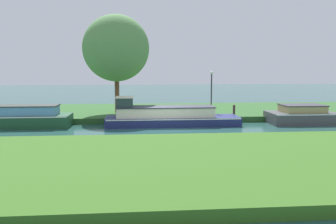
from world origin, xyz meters
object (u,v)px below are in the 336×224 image
lamp_post (211,88)px  slate_narrowboat (301,115)px  willow_tree_left (116,48)px  navy_barge (168,116)px  mooring_post_near (165,113)px  forest_cruiser (20,117)px  mooring_post_far (234,110)px

lamp_post → slate_narrowboat: bearing=-21.0°
willow_tree_left → lamp_post: size_ratio=2.32×
navy_barge → mooring_post_near: size_ratio=16.99×
forest_cruiser → willow_tree_left: (6.02, 4.01, 4.68)m
lamp_post → mooring_post_far: size_ratio=3.98×
navy_barge → lamp_post: lamp_post is taller
slate_narrowboat → forest_cruiser: bearing=180.0°
slate_narrowboat → lamp_post: (-5.89, 2.26, 1.83)m
forest_cruiser → mooring_post_far: (14.51, 1.22, 0.16)m
forest_cruiser → mooring_post_near: 9.60m
lamp_post → mooring_post_far: (1.45, -1.04, -1.59)m
mooring_post_near → mooring_post_far: (4.99, 0.00, 0.14)m
navy_barge → lamp_post: (3.45, 2.26, 1.80)m
slate_narrowboat → willow_tree_left: 14.35m
forest_cruiser → mooring_post_far: size_ratio=7.86×
lamp_post → mooring_post_near: 4.08m
slate_narrowboat → forest_cruiser: 18.95m
mooring_post_far → mooring_post_near: bearing=180.0°
forest_cruiser → willow_tree_left: willow_tree_left is taller
navy_barge → forest_cruiser: bearing=180.0°
forest_cruiser → willow_tree_left: size_ratio=0.85×
lamp_post → mooring_post_far: 2.39m
willow_tree_left → mooring_post_far: bearing=-18.2°
navy_barge → mooring_post_far: 5.05m
navy_barge → lamp_post: bearing=33.2°
willow_tree_left → navy_barge: bearing=-48.1°
navy_barge → forest_cruiser: (-9.61, 0.00, 0.04)m
lamp_post → mooring_post_far: lamp_post is taller
lamp_post → forest_cruiser: bearing=-170.2°
forest_cruiser → mooring_post_near: size_ratio=12.08×
slate_narrowboat → lamp_post: bearing=159.0°
mooring_post_far → slate_narrowboat: bearing=-15.3°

